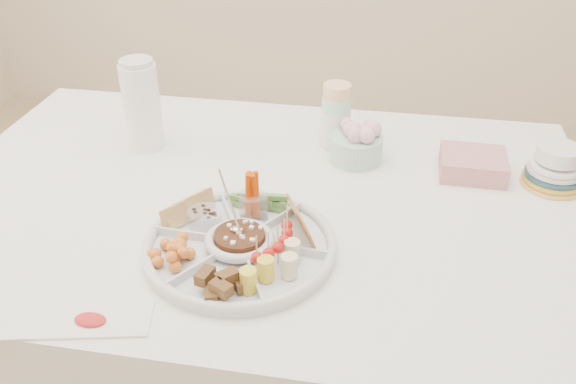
% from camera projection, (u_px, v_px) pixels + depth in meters
% --- Properties ---
extents(dining_table, '(1.52, 1.02, 0.76)m').
position_uv_depth(dining_table, '(262.00, 317.00, 1.60)').
color(dining_table, white).
rests_on(dining_table, floor).
extents(party_tray, '(0.40, 0.40, 0.04)m').
position_uv_depth(party_tray, '(240.00, 243.00, 1.21)').
color(party_tray, white).
rests_on(party_tray, dining_table).
extents(bean_dip, '(0.11, 0.11, 0.04)m').
position_uv_depth(bean_dip, '(240.00, 240.00, 1.21)').
color(bean_dip, black).
rests_on(bean_dip, party_tray).
extents(tortillas, '(0.11, 0.11, 0.06)m').
position_uv_depth(tortillas, '(302.00, 223.00, 1.23)').
color(tortillas, tan).
rests_on(tortillas, party_tray).
extents(carrot_cucumber, '(0.13, 0.13, 0.11)m').
position_uv_depth(carrot_cucumber, '(257.00, 191.00, 1.30)').
color(carrot_cucumber, '#D74300').
rests_on(carrot_cucumber, party_tray).
extents(pita_raisins, '(0.10, 0.10, 0.05)m').
position_uv_depth(pita_raisins, '(197.00, 209.00, 1.28)').
color(pita_raisins, tan).
rests_on(pita_raisins, party_tray).
extents(cherries, '(0.11, 0.11, 0.04)m').
position_uv_depth(cherries, '(174.00, 249.00, 1.17)').
color(cherries, orange).
rests_on(cherries, party_tray).
extents(granola_chunks, '(0.11, 0.11, 0.05)m').
position_uv_depth(granola_chunks, '(218.00, 279.00, 1.10)').
color(granola_chunks, brown).
rests_on(granola_chunks, party_tray).
extents(banana_tomato, '(0.11, 0.11, 0.08)m').
position_uv_depth(banana_tomato, '(287.00, 256.00, 1.12)').
color(banana_tomato, '#D0C250').
rests_on(banana_tomato, party_tray).
extents(cup_stack, '(0.09, 0.09, 0.21)m').
position_uv_depth(cup_stack, '(336.00, 107.00, 1.56)').
color(cup_stack, silver).
rests_on(cup_stack, dining_table).
extents(thermos, '(0.10, 0.10, 0.24)m').
position_uv_depth(thermos, '(142.00, 104.00, 1.54)').
color(thermos, white).
rests_on(thermos, dining_table).
extents(flower_bowl, '(0.14, 0.14, 0.10)m').
position_uv_depth(flower_bowl, '(357.00, 142.00, 1.52)').
color(flower_bowl, '#85B89B').
rests_on(flower_bowl, dining_table).
extents(napkin_stack, '(0.16, 0.14, 0.05)m').
position_uv_depth(napkin_stack, '(473.00, 164.00, 1.47)').
color(napkin_stack, tan).
rests_on(napkin_stack, dining_table).
extents(plate_stack, '(0.18, 0.18, 0.09)m').
position_uv_depth(plate_stack, '(555.00, 168.00, 1.42)').
color(plate_stack, yellow).
rests_on(plate_stack, dining_table).
extents(placemat, '(0.28, 0.14, 0.01)m').
position_uv_depth(placemat, '(75.00, 320.00, 1.06)').
color(placemat, white).
rests_on(placemat, dining_table).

